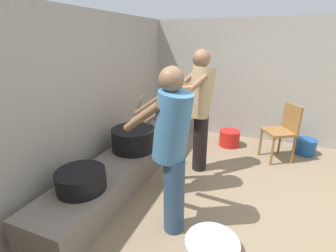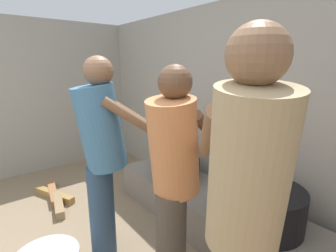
# 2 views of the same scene
# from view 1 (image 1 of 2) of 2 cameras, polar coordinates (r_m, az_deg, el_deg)

# --- Properties ---
(ground_plane) EXTENTS (10.26, 10.26, 0.00)m
(ground_plane) POSITION_cam_1_polar(r_m,az_deg,el_deg) (2.79, 22.00, -21.88)
(ground_plane) COLOR #847056
(block_enclosure_rear) EXTENTS (5.33, 0.20, 2.13)m
(block_enclosure_rear) POSITION_cam_1_polar(r_m,az_deg,el_deg) (3.09, -22.55, 4.67)
(block_enclosure_rear) COLOR #9E998E
(block_enclosure_rear) RESTS_ON ground_plane
(block_enclosure_right) EXTENTS (0.20, 4.83, 2.13)m
(block_enclosure_right) POSITION_cam_1_polar(r_m,az_deg,el_deg) (4.75, 24.10, 9.34)
(block_enclosure_right) COLOR #9E998E
(block_enclosure_right) RESTS_ON ground_plane
(hearth_ledge) EXTENTS (2.29, 0.60, 0.35)m
(hearth_ledge) POSITION_cam_1_polar(r_m,az_deg,el_deg) (3.14, -12.91, -11.81)
(hearth_ledge) COLOR slate
(hearth_ledge) RESTS_ON ground_plane
(cooking_pot_main) EXTENTS (0.59, 0.59, 0.75)m
(cooking_pot_main) POSITION_cam_1_polar(r_m,az_deg,el_deg) (3.36, -8.07, -3.02)
(cooking_pot_main) COLOR black
(cooking_pot_main) RESTS_ON hearth_ledge
(cooking_pot_secondary) EXTENTS (0.49, 0.49, 0.20)m
(cooking_pot_secondary) POSITION_cam_1_polar(r_m,az_deg,el_deg) (2.66, -19.71, -11.82)
(cooking_pot_secondary) COLOR black
(cooking_pot_secondary) RESTS_ON hearth_ledge
(cook_in_orange_shirt) EXTENTS (0.53, 0.72, 1.53)m
(cook_in_orange_shirt) POSITION_cam_1_polar(r_m,az_deg,el_deg) (2.75, 1.11, 0.30)
(cook_in_orange_shirt) COLOR #4C4238
(cook_in_orange_shirt) RESTS_ON ground_plane
(cook_in_blue_shirt) EXTENTS (0.52, 0.73, 1.59)m
(cook_in_blue_shirt) POSITION_cam_1_polar(r_m,az_deg,el_deg) (2.16, 0.85, -4.37)
(cook_in_blue_shirt) COLOR navy
(cook_in_blue_shirt) RESTS_ON ground_plane
(cook_in_tan_shirt) EXTENTS (0.72, 0.70, 1.67)m
(cook_in_tan_shirt) POSITION_cam_1_polar(r_m,az_deg,el_deg) (3.26, 7.46, 4.90)
(cook_in_tan_shirt) COLOR black
(cook_in_tan_shirt) RESTS_ON ground_plane
(chair_brown_wood) EXTENTS (0.55, 0.55, 0.88)m
(chair_brown_wood) POSITION_cam_1_polar(r_m,az_deg,el_deg) (4.07, 25.30, -0.73)
(chair_brown_wood) COLOR olive
(chair_brown_wood) RESTS_ON ground_plane
(bucket_blue_plastic) EXTENTS (0.31, 0.31, 0.25)m
(bucket_blue_plastic) POSITION_cam_1_polar(r_m,az_deg,el_deg) (4.58, 29.52, -4.21)
(bucket_blue_plastic) COLOR #194C99
(bucket_blue_plastic) RESTS_ON ground_plane
(bucket_red_plastic) EXTENTS (0.35, 0.35, 0.28)m
(bucket_red_plastic) POSITION_cam_1_polar(r_m,az_deg,el_deg) (4.42, 14.21, -2.78)
(bucket_red_plastic) COLOR red
(bucket_red_plastic) RESTS_ON ground_plane
(metal_mixing_bowl) EXTENTS (0.49, 0.49, 0.11)m
(metal_mixing_bowl) POSITION_cam_1_polar(r_m,az_deg,el_deg) (2.44, 10.27, -25.99)
(metal_mixing_bowl) COLOR #B7B7BC
(metal_mixing_bowl) RESTS_ON ground_plane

